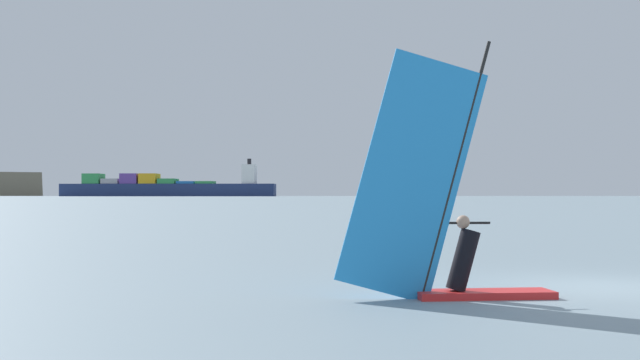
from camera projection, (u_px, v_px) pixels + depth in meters
The scene contains 4 objects.
ground_plane at pixel (604, 287), 14.11m from camera, with size 4000.00×4000.00×0.00m, color gray.
windsurfer at pixel (444, 226), 12.61m from camera, with size 3.61×0.92×4.29m.
cargo_ship at pixel (166, 187), 789.11m from camera, with size 216.20×79.85×37.98m.
distant_headland at pixel (88, 185), 1153.70m from camera, with size 964.52×268.82×30.45m, color #756B56.
Camera 1 is at (-8.02, -12.74, 1.68)m, focal length 43.68 mm.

